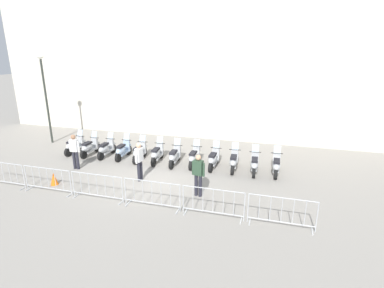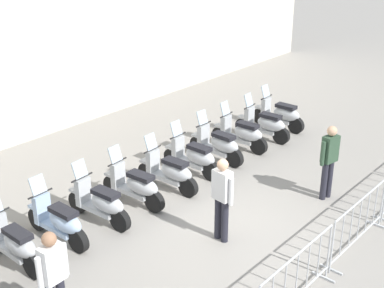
{
  "view_description": "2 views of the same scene",
  "coord_description": "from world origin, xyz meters",
  "px_view_note": "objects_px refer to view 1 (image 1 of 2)",
  "views": [
    {
      "loc": [
        6.27,
        -10.79,
        5.58
      ],
      "look_at": [
        1.21,
        2.26,
        1.18
      ],
      "focal_mm": 28.31,
      "sensor_mm": 36.0,
      "label": 1
    },
    {
      "loc": [
        -6.94,
        -6.08,
        5.88
      ],
      "look_at": [
        0.56,
        1.68,
        1.22
      ],
      "focal_mm": 49.94,
      "sensor_mm": 36.0,
      "label": 2
    }
  ],
  "objects_px": {
    "motorcycle_0": "(75,146)",
    "barrier_segment_1": "(48,180)",
    "motorcycle_10": "(254,164)",
    "barrier_segment_3": "(152,195)",
    "motorcycle_11": "(276,166)",
    "traffic_cone": "(54,179)",
    "motorcycle_2": "(106,149)",
    "motorcycle_7": "(194,158)",
    "motorcycle_6": "(174,156)",
    "motorcycle_8": "(213,159)",
    "motorcycle_4": "(139,152)",
    "street_lamp": "(45,91)",
    "motorcycle_9": "(234,162)",
    "barrier_segment_5": "(282,213)",
    "barrier_segment_2": "(97,187)",
    "barrier_segment_4": "(213,203)",
    "motorcycle_1": "(89,148)",
    "motorcycle_3": "(123,150)",
    "motorcycle_5": "(157,154)",
    "officer_near_row_end": "(198,173)",
    "officer_mid_plaza": "(75,150)",
    "officer_by_barriers": "(139,159)",
    "barrier_segment_0": "(3,174)"
  },
  "relations": [
    {
      "from": "motorcycle_0",
      "to": "barrier_segment_1",
      "type": "bearing_deg",
      "value": -60.34
    },
    {
      "from": "motorcycle_10",
      "to": "barrier_segment_3",
      "type": "relative_size",
      "value": 0.79
    },
    {
      "from": "motorcycle_11",
      "to": "traffic_cone",
      "type": "relative_size",
      "value": 3.14
    },
    {
      "from": "motorcycle_2",
      "to": "motorcycle_7",
      "type": "distance_m",
      "value": 4.93
    },
    {
      "from": "motorcycle_6",
      "to": "motorcycle_8",
      "type": "bearing_deg",
      "value": 8.97
    },
    {
      "from": "motorcycle_2",
      "to": "motorcycle_4",
      "type": "relative_size",
      "value": 1.0
    },
    {
      "from": "street_lamp",
      "to": "motorcycle_8",
      "type": "bearing_deg",
      "value": -2.4
    },
    {
      "from": "motorcycle_0",
      "to": "motorcycle_9",
      "type": "xyz_separation_m",
      "value": [
        8.84,
        0.77,
        0.0
      ]
    },
    {
      "from": "motorcycle_4",
      "to": "barrier_segment_5",
      "type": "distance_m",
      "value": 8.38
    },
    {
      "from": "barrier_segment_2",
      "to": "barrier_segment_5",
      "type": "distance_m",
      "value": 6.81
    },
    {
      "from": "motorcycle_11",
      "to": "barrier_segment_3",
      "type": "relative_size",
      "value": 0.79
    },
    {
      "from": "motorcycle_6",
      "to": "barrier_segment_4",
      "type": "relative_size",
      "value": 0.79
    },
    {
      "from": "barrier_segment_1",
      "to": "motorcycle_6",
      "type": "bearing_deg",
      "value": 52.8
    },
    {
      "from": "barrier_segment_1",
      "to": "traffic_cone",
      "type": "height_order",
      "value": "barrier_segment_1"
    },
    {
      "from": "motorcycle_1",
      "to": "barrier_segment_5",
      "type": "bearing_deg",
      "value": -18.23
    },
    {
      "from": "motorcycle_3",
      "to": "motorcycle_4",
      "type": "height_order",
      "value": "same"
    },
    {
      "from": "barrier_segment_2",
      "to": "barrier_segment_1",
      "type": "bearing_deg",
      "value": -174.91
    },
    {
      "from": "barrier_segment_1",
      "to": "motorcycle_11",
      "type": "bearing_deg",
      "value": 31.74
    },
    {
      "from": "motorcycle_0",
      "to": "traffic_cone",
      "type": "distance_m",
      "value": 4.13
    },
    {
      "from": "motorcycle_5",
      "to": "barrier_segment_4",
      "type": "height_order",
      "value": "motorcycle_5"
    },
    {
      "from": "motorcycle_0",
      "to": "officer_near_row_end",
      "type": "relative_size",
      "value": 1.0
    },
    {
      "from": "motorcycle_3",
      "to": "motorcycle_5",
      "type": "xyz_separation_m",
      "value": [
        1.97,
        0.13,
        0.0
      ]
    },
    {
      "from": "motorcycle_9",
      "to": "officer_mid_plaza",
      "type": "distance_m",
      "value": 7.63
    },
    {
      "from": "motorcycle_8",
      "to": "motorcycle_0",
      "type": "bearing_deg",
      "value": -174.89
    },
    {
      "from": "barrier_segment_3",
      "to": "officer_by_barriers",
      "type": "distance_m",
      "value": 2.63
    },
    {
      "from": "motorcycle_8",
      "to": "barrier_segment_4",
      "type": "xyz_separation_m",
      "value": [
        1.33,
        -4.32,
        0.07
      ]
    },
    {
      "from": "motorcycle_6",
      "to": "traffic_cone",
      "type": "height_order",
      "value": "motorcycle_6"
    },
    {
      "from": "motorcycle_11",
      "to": "officer_near_row_end",
      "type": "bearing_deg",
      "value": -128.67
    },
    {
      "from": "barrier_segment_5",
      "to": "barrier_segment_4",
      "type": "bearing_deg",
      "value": -174.91
    },
    {
      "from": "motorcycle_10",
      "to": "barrier_segment_3",
      "type": "bearing_deg",
      "value": -122.29
    },
    {
      "from": "motorcycle_1",
      "to": "barrier_segment_4",
      "type": "xyz_separation_m",
      "value": [
        8.19,
        -3.64,
        0.07
      ]
    },
    {
      "from": "motorcycle_0",
      "to": "motorcycle_11",
      "type": "distance_m",
      "value": 10.84
    },
    {
      "from": "motorcycle_2",
      "to": "officer_near_row_end",
      "type": "xyz_separation_m",
      "value": [
        6.2,
        -2.49,
        0.53
      ]
    },
    {
      "from": "barrier_segment_0",
      "to": "officer_mid_plaza",
      "type": "distance_m",
      "value": 3.08
    },
    {
      "from": "motorcycle_4",
      "to": "street_lamp",
      "type": "bearing_deg",
      "value": 172.93
    },
    {
      "from": "motorcycle_6",
      "to": "motorcycle_0",
      "type": "bearing_deg",
      "value": -176.17
    },
    {
      "from": "motorcycle_1",
      "to": "street_lamp",
      "type": "relative_size",
      "value": 0.33
    },
    {
      "from": "motorcycle_9",
      "to": "barrier_segment_1",
      "type": "relative_size",
      "value": 0.79
    },
    {
      "from": "motorcycle_10",
      "to": "barrier_segment_0",
      "type": "distance_m",
      "value": 11.0
    },
    {
      "from": "barrier_segment_1",
      "to": "officer_mid_plaza",
      "type": "bearing_deg",
      "value": 106.79
    },
    {
      "from": "motorcycle_3",
      "to": "traffic_cone",
      "type": "relative_size",
      "value": 3.14
    },
    {
      "from": "motorcycle_10",
      "to": "motorcycle_7",
      "type": "bearing_deg",
      "value": -176.44
    },
    {
      "from": "motorcycle_2",
      "to": "officer_by_barriers",
      "type": "distance_m",
      "value": 3.88
    },
    {
      "from": "motorcycle_3",
      "to": "motorcycle_8",
      "type": "distance_m",
      "value": 4.92
    },
    {
      "from": "officer_near_row_end",
      "to": "barrier_segment_3",
      "type": "bearing_deg",
      "value": -129.63
    },
    {
      "from": "motorcycle_10",
      "to": "motorcycle_3",
      "type": "bearing_deg",
      "value": -175.83
    },
    {
      "from": "motorcycle_10",
      "to": "barrier_segment_5",
      "type": "xyz_separation_m",
      "value": [
        1.61,
        -4.2,
        0.07
      ]
    },
    {
      "from": "motorcycle_7",
      "to": "motorcycle_9",
      "type": "relative_size",
      "value": 1.0
    },
    {
      "from": "officer_near_row_end",
      "to": "officer_mid_plaza",
      "type": "relative_size",
      "value": 1.0
    },
    {
      "from": "barrier_segment_3",
      "to": "officer_near_row_end",
      "type": "height_order",
      "value": "officer_near_row_end"
    }
  ]
}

